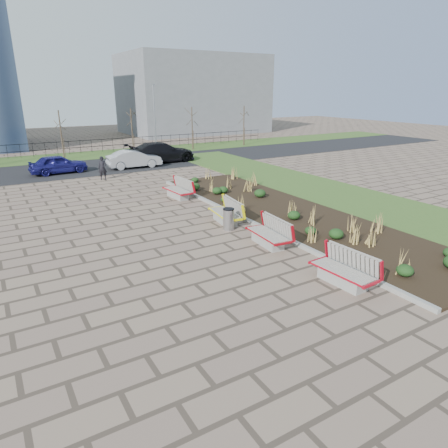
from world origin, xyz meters
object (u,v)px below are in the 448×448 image
litter_bin (229,219)px  pedestrian (103,168)px  car_black (161,152)px  car_silver (134,159)px  lamp_east (155,120)px  bench_a (343,269)px  bench_c (225,212)px  bench_d (177,189)px  bench_b (268,233)px  car_blue (58,164)px

litter_bin → pedestrian: pedestrian is taller
pedestrian → car_black: bearing=55.1°
car_silver → lamp_east: size_ratio=0.67×
bench_a → bench_c: same height
car_black → bench_d: bearing=158.5°
bench_b → bench_d: bearing=94.5°
bench_d → car_black: size_ratio=0.38×
bench_c → car_silver: size_ratio=0.52×
car_blue → car_silver: (5.26, -0.65, 0.01)m
pedestrian → lamp_east: size_ratio=0.25×
bench_b → car_silver: size_ratio=0.52×
bench_a → bench_d: 11.86m
bench_d → car_black: 11.46m
bench_c → lamp_east: 21.32m
bench_c → pedestrian: 11.98m
bench_a → car_silver: car_silver is taller
bench_c → car_silver: car_silver is taller
car_blue → car_black: bearing=-90.3°
litter_bin → car_silver: bearing=85.4°
bench_b → litter_bin: bench_b is taller
car_silver → lamp_east: lamp_east is taller
bench_a → lamp_east: lamp_east is taller
bench_a → car_blue: (-4.35, 22.24, 0.17)m
car_silver → bench_c: bearing=178.7°
bench_d → car_blue: (-4.35, 10.37, 0.17)m
bench_d → pedestrian: (-2.22, 6.78, 0.26)m
pedestrian → lamp_east: bearing=70.5°
litter_bin → car_black: (3.93, 16.75, 0.37)m
pedestrian → car_blue: size_ratio=0.40×
bench_c → bench_d: bearing=97.5°
car_black → litter_bin: bearing=163.5°
bench_b → car_silver: bearing=91.6°
bench_b → car_black: (3.58, 19.00, 0.32)m
car_silver → bench_d: bearing=176.9°
car_blue → bench_c: bearing=-168.2°
litter_bin → pedestrian: bearing=98.4°
car_blue → car_black: size_ratio=0.69×
bench_d → lamp_east: (5.00, 15.59, 2.54)m
pedestrian → bench_c: bearing=-59.5°
lamp_east → car_blue: bearing=-150.9°
bench_d → pedestrian: 7.14m
bench_d → pedestrian: size_ratio=1.38×
bench_b → car_silver: car_silver is taller
pedestrian → car_black: 7.10m
bench_a → bench_d: bearing=86.6°
bench_c → lamp_east: bearing=83.9°
bench_c → pedestrian: (-2.22, 11.77, 0.26)m
bench_b → car_blue: bearing=107.8°
lamp_east → bench_d: bearing=-107.8°
litter_bin → pedestrian: (-1.87, 12.65, 0.30)m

